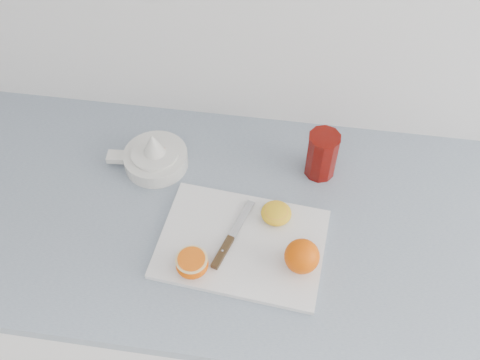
# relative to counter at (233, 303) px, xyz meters

# --- Properties ---
(counter) EXTENTS (2.56, 0.64, 0.89)m
(counter) POSITION_rel_counter_xyz_m (0.00, 0.00, 0.00)
(counter) COLOR white
(counter) RESTS_ON ground
(cutting_board) EXTENTS (0.36, 0.27, 0.01)m
(cutting_board) POSITION_rel_counter_xyz_m (0.03, -0.08, 0.45)
(cutting_board) COLOR silver
(cutting_board) RESTS_ON counter
(whole_orange) EXTENTS (0.07, 0.07, 0.07)m
(whole_orange) POSITION_rel_counter_xyz_m (0.16, -0.11, 0.49)
(whole_orange) COLOR orange
(whole_orange) RESTS_ON cutting_board
(half_orange) EXTENTS (0.07, 0.07, 0.04)m
(half_orange) POSITION_rel_counter_xyz_m (-0.05, -0.15, 0.48)
(half_orange) COLOR orange
(half_orange) RESTS_ON cutting_board
(squeezed_shell) EXTENTS (0.07, 0.07, 0.03)m
(squeezed_shell) POSITION_rel_counter_xyz_m (0.10, -0.00, 0.47)
(squeezed_shell) COLOR gold
(squeezed_shell) RESTS_ON cutting_board
(paring_knife) EXTENTS (0.07, 0.18, 0.01)m
(paring_knife) POSITION_rel_counter_xyz_m (0.00, -0.09, 0.46)
(paring_knife) COLOR #412E19
(paring_knife) RESTS_ON cutting_board
(citrus_juicer) EXTENTS (0.19, 0.15, 0.10)m
(citrus_juicer) POSITION_rel_counter_xyz_m (-0.20, 0.11, 0.47)
(citrus_juicer) COLOR white
(citrus_juicer) RESTS_ON counter
(red_tumbler) EXTENTS (0.07, 0.07, 0.12)m
(red_tumbler) POSITION_rel_counter_xyz_m (0.18, 0.15, 0.50)
(red_tumbler) COLOR #620904
(red_tumbler) RESTS_ON counter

